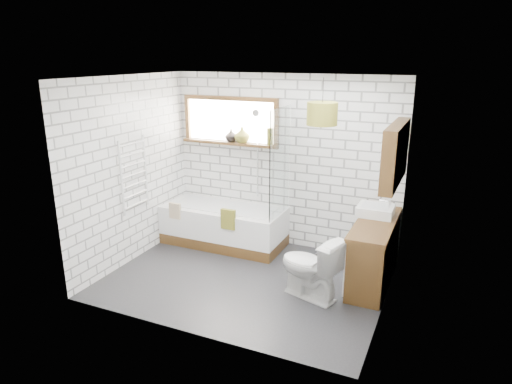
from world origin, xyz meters
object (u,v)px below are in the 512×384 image
at_px(pendant, 322,114).
at_px(vanity, 374,252).
at_px(toilet, 310,267).
at_px(basin, 375,211).
at_px(bathtub, 224,225).

bearing_deg(pendant, vanity, 21.68).
bearing_deg(pendant, toilet, -82.81).
relative_size(basin, pendant, 1.25).
distance_m(bathtub, vanity, 2.29).
distance_m(basin, pendant, 1.47).
bearing_deg(toilet, pendant, -155.42).
height_order(toilet, pendant, pendant).
bearing_deg(bathtub, basin, -1.89).
xyz_separation_m(bathtub, basin, (2.21, -0.07, 0.57)).
height_order(bathtub, vanity, vanity).
relative_size(basin, toilet, 0.57).
bearing_deg(vanity, pendant, -158.32).
bearing_deg(basin, vanity, -75.66).
bearing_deg(toilet, basin, 166.52).
bearing_deg(basin, bathtub, 178.11).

